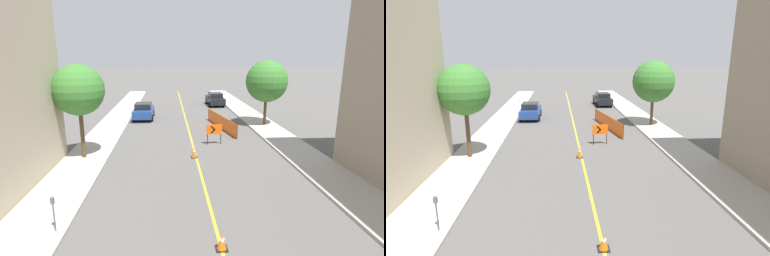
# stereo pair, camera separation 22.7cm
# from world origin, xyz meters

# --- Properties ---
(lane_stripe) EXTENTS (0.12, 54.01, 0.01)m
(lane_stripe) POSITION_xyz_m (0.00, 27.00, 0.00)
(lane_stripe) COLOR gold
(lane_stripe) RESTS_ON ground_plane
(sidewalk_left) EXTENTS (2.65, 54.01, 0.13)m
(sidewalk_left) POSITION_xyz_m (-6.69, 27.00, 0.07)
(sidewalk_left) COLOR #ADA89E
(sidewalk_left) RESTS_ON ground_plane
(sidewalk_right) EXTENTS (2.65, 54.01, 0.13)m
(sidewalk_right) POSITION_xyz_m (6.69, 27.00, 0.07)
(sidewalk_right) COLOR #ADA89E
(sidewalk_right) RESTS_ON ground_plane
(traffic_cone_second) EXTENTS (0.40, 0.40, 0.53)m
(traffic_cone_second) POSITION_xyz_m (0.00, 11.69, 0.26)
(traffic_cone_second) COLOR black
(traffic_cone_second) RESTS_ON ground_plane
(traffic_cone_third) EXTENTS (0.38, 0.38, 0.68)m
(traffic_cone_third) POSITION_xyz_m (-0.13, 20.67, 0.34)
(traffic_cone_third) COLOR black
(traffic_cone_third) RESTS_ON ground_plane
(arrow_barricade_primary) EXTENTS (1.11, 0.13, 1.44)m
(arrow_barricade_primary) POSITION_xyz_m (1.51, 23.33, 1.03)
(arrow_barricade_primary) COLOR #EF560C
(arrow_barricade_primary) RESTS_ON ground_plane
(safety_mesh_fence) EXTENTS (1.26, 7.11, 1.13)m
(safety_mesh_fence) POSITION_xyz_m (2.80, 27.94, 0.56)
(safety_mesh_fence) COLOR #EF560C
(safety_mesh_fence) RESTS_ON ground_plane
(parked_car_curb_near) EXTENTS (1.94, 4.34, 1.59)m
(parked_car_curb_near) POSITION_xyz_m (-4.09, 32.45, 0.80)
(parked_car_curb_near) COLOR navy
(parked_car_curb_near) RESTS_ON ground_plane
(parked_car_curb_mid) EXTENTS (1.95, 4.36, 1.59)m
(parked_car_curb_mid) POSITION_xyz_m (4.13, 39.76, 0.80)
(parked_car_curb_mid) COLOR black
(parked_car_curb_mid) RESTS_ON ground_plane
(parking_meter_near_curb) EXTENTS (0.12, 0.11, 1.34)m
(parking_meter_near_curb) POSITION_xyz_m (-5.71, 12.97, 1.08)
(parking_meter_near_curb) COLOR #4C4C51
(parking_meter_near_curb) RESTS_ON sidewalk_left
(street_tree_left_near) EXTENTS (2.98, 2.98, 5.56)m
(street_tree_left_near) POSITION_xyz_m (-6.82, 20.95, 4.19)
(street_tree_left_near) COLOR #4C3823
(street_tree_left_near) RESTS_ON sidewalk_left
(street_tree_right_near) EXTENTS (3.58, 3.58, 5.59)m
(street_tree_right_near) POSITION_xyz_m (6.82, 28.57, 3.92)
(street_tree_right_near) COLOR #4C3823
(street_tree_right_near) RESTS_ON sidewalk_right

